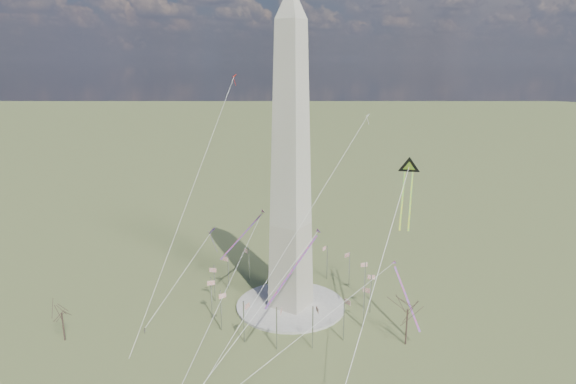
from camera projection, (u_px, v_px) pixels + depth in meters
The scene contains 14 objects.
ground at pixel (291, 306), 170.28m from camera, with size 2000.00×2000.00×0.00m, color #49572B.
plaza at pixel (291, 305), 170.18m from camera, with size 36.00×36.00×0.80m, color beige.
washington_monument at pixel (291, 165), 158.23m from camera, with size 15.56×15.56×100.00m.
flagpole_ring at pixel (291, 286), 168.45m from camera, with size 54.40×54.40×13.00m.
tree_near at pixel (408, 307), 144.89m from camera, with size 9.46×9.46×16.55m.
tree_far at pixel (61, 311), 147.52m from camera, with size 7.56×7.56×13.24m.
person_west at pixel (145, 330), 153.63m from camera, with size 0.82×0.64×1.70m, color gray.
kite_delta_black at pixel (409, 170), 150.38m from camera, with size 10.86×21.05×17.16m.
kite_diamond_purple at pixel (213, 233), 183.07m from camera, with size 1.90×3.12×10.02m.
kite_streamer_left at pixel (301, 257), 138.28m from camera, with size 4.38×23.03×15.84m.
kite_streamer_mid at pixel (248, 229), 171.48m from camera, with size 5.47×18.96×13.19m.
kite_streamer_right at pixel (403, 286), 155.18m from camera, with size 14.89×15.62×13.98m.
kite_small_red at pixel (234, 77), 196.71m from camera, with size 1.13×1.87×4.35m.
kite_small_white at pixel (368, 117), 183.16m from camera, with size 1.21×1.80×3.86m.
Camera 1 is at (80.50, -132.74, 79.66)m, focal length 32.00 mm.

